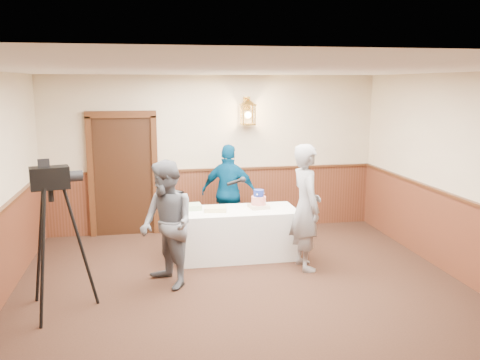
% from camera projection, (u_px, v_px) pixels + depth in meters
% --- Properties ---
extents(ground, '(7.00, 7.00, 0.00)m').
position_uv_depth(ground, '(253.00, 310.00, 6.05)').
color(ground, black).
rests_on(ground, ground).
extents(room_shell, '(6.02, 7.02, 2.81)m').
position_uv_depth(room_shell, '(242.00, 178.00, 6.19)').
color(room_shell, '#C7B395').
rests_on(room_shell, ground).
extents(display_table, '(1.80, 0.80, 0.75)m').
position_uv_depth(display_table, '(238.00, 233.00, 7.84)').
color(display_table, white).
rests_on(display_table, ground).
extents(tiered_cake, '(0.31, 0.31, 0.29)m').
position_uv_depth(tiered_cake, '(259.00, 201.00, 7.85)').
color(tiered_cake, beige).
rests_on(tiered_cake, display_table).
extents(sheet_cake_yellow, '(0.37, 0.30, 0.07)m').
position_uv_depth(sheet_cake_yellow, '(216.00, 209.00, 7.68)').
color(sheet_cake_yellow, '#DDC584').
rests_on(sheet_cake_yellow, display_table).
extents(sheet_cake_green, '(0.35, 0.28, 0.08)m').
position_uv_depth(sheet_cake_green, '(190.00, 207.00, 7.78)').
color(sheet_cake_green, '#ADDA9A').
rests_on(sheet_cake_green, display_table).
extents(interviewer, '(1.58, 1.01, 1.68)m').
position_uv_depth(interviewer, '(167.00, 225.00, 6.61)').
color(interviewer, '#575A61').
rests_on(interviewer, ground).
extents(baker, '(0.46, 0.68, 1.82)m').
position_uv_depth(baker, '(306.00, 207.00, 7.26)').
color(baker, gray).
rests_on(baker, ground).
extents(assistant_p, '(1.05, 0.76, 1.65)m').
position_uv_depth(assistant_p, '(229.00, 193.00, 8.62)').
color(assistant_p, navy).
rests_on(assistant_p, ground).
extents(tv_camera_rig, '(0.68, 0.63, 1.73)m').
position_uv_depth(tv_camera_rig, '(55.00, 248.00, 5.89)').
color(tv_camera_rig, black).
rests_on(tv_camera_rig, ground).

